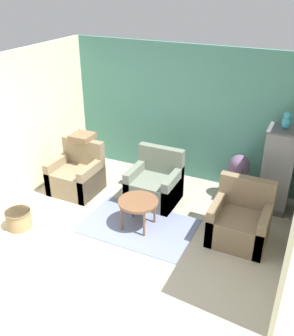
# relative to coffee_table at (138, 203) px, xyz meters

# --- Properties ---
(ground_plane) EXTENTS (20.00, 20.00, 0.00)m
(ground_plane) POSITION_rel_coffee_table_xyz_m (-0.01, -1.21, -0.42)
(ground_plane) COLOR #B2A893
(ground_plane) RESTS_ON ground
(wall_back_accent) EXTENTS (4.47, 0.06, 2.48)m
(wall_back_accent) POSITION_rel_coffee_table_xyz_m (-0.01, 1.91, 0.82)
(wall_back_accent) COLOR #4C897A
(wall_back_accent) RESTS_ON ground_plane
(wall_left) EXTENTS (0.06, 3.10, 2.48)m
(wall_left) POSITION_rel_coffee_table_xyz_m (-2.21, 0.33, 0.82)
(wall_left) COLOR beige
(wall_left) RESTS_ON ground_plane
(area_rug) EXTENTS (1.71, 1.13, 0.01)m
(area_rug) POSITION_rel_coffee_table_xyz_m (-0.00, 0.00, -0.42)
(area_rug) COLOR slate
(area_rug) RESTS_ON ground_plane
(coffee_table) EXTENTS (0.61, 0.61, 0.47)m
(coffee_table) POSITION_rel_coffee_table_xyz_m (0.00, 0.00, 0.00)
(coffee_table) COLOR brown
(coffee_table) RESTS_ON ground_plane
(armchair_left) EXTENTS (0.81, 0.74, 0.91)m
(armchair_left) POSITION_rel_coffee_table_xyz_m (-1.49, 0.51, -0.13)
(armchair_left) COLOR #8E7A5B
(armchair_left) RESTS_ON ground_plane
(armchair_right) EXTENTS (0.81, 0.74, 0.91)m
(armchair_right) POSITION_rel_coffee_table_xyz_m (1.48, 0.36, -0.13)
(armchair_right) COLOR #7A664C
(armchair_right) RESTS_ON ground_plane
(armchair_middle) EXTENTS (0.81, 0.74, 0.91)m
(armchair_middle) POSITION_rel_coffee_table_xyz_m (-0.09, 0.81, -0.13)
(armchair_middle) COLOR slate
(armchair_middle) RESTS_ON ground_plane
(birdcage) EXTENTS (0.48, 0.48, 1.43)m
(birdcage) POSITION_rel_coffee_table_xyz_m (1.79, 1.42, 0.30)
(birdcage) COLOR #555559
(birdcage) RESTS_ON ground_plane
(parrot) EXTENTS (0.13, 0.24, 0.29)m
(parrot) POSITION_rel_coffee_table_xyz_m (1.79, 1.42, 1.14)
(parrot) COLOR teal
(parrot) RESTS_ON birdcage
(potted_plant) EXTENTS (0.38, 0.35, 0.82)m
(potted_plant) POSITION_rel_coffee_table_xyz_m (1.17, 1.49, 0.08)
(potted_plant) COLOR brown
(potted_plant) RESTS_ON ground_plane
(wicker_basket) EXTENTS (0.39, 0.39, 0.29)m
(wicker_basket) POSITION_rel_coffee_table_xyz_m (-1.66, -0.81, -0.26)
(wicker_basket) COLOR tan
(wicker_basket) RESTS_ON ground_plane
(throw_pillow) EXTENTS (0.37, 0.37, 0.10)m
(throw_pillow) POSITION_rel_coffee_table_xyz_m (-1.49, 0.78, 0.53)
(throw_pillow) COLOR #846647
(throw_pillow) RESTS_ON armchair_left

